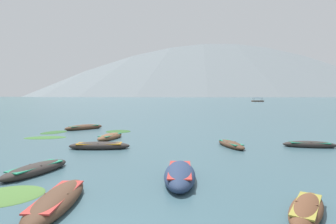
% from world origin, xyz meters
% --- Properties ---
extents(ground_plane, '(6000.00, 6000.00, 0.00)m').
position_xyz_m(ground_plane, '(0.00, 1500.00, 0.00)').
color(ground_plane, '#385660').
extents(mountain_1, '(1067.58, 1067.58, 294.27)m').
position_xyz_m(mountain_1, '(-745.56, 1884.32, 147.13)').
color(mountain_1, slate).
rests_on(mountain_1, ground).
extents(mountain_2, '(1897.24, 1897.24, 523.53)m').
position_xyz_m(mountain_2, '(36.50, 1610.29, 261.77)').
color(mountain_2, slate).
rests_on(mountain_2, ground).
extents(mountain_3, '(963.61, 963.61, 336.92)m').
position_xyz_m(mountain_3, '(906.02, 1891.06, 168.46)').
color(mountain_3, slate).
rests_on(mountain_3, ground).
extents(rowboat_0, '(1.52, 4.12, 0.81)m').
position_xyz_m(rowboat_0, '(1.94, 6.60, 0.25)').
color(rowboat_0, navy).
rests_on(rowboat_0, ground).
extents(rowboat_1, '(1.94, 3.70, 0.59)m').
position_xyz_m(rowboat_1, '(-4.63, 17.45, 0.18)').
color(rowboat_1, brown).
rests_on(rowboat_1, ground).
extents(rowboat_2, '(3.89, 4.09, 0.66)m').
position_xyz_m(rowboat_2, '(-9.56, 23.67, 0.21)').
color(rowboat_2, '#4C3323').
rests_on(rowboat_2, ground).
extents(rowboat_3, '(4.38, 1.77, 0.61)m').
position_xyz_m(rowboat_3, '(-4.05, 13.20, 0.19)').
color(rowboat_3, '#2D2826').
rests_on(rowboat_3, ground).
extents(rowboat_4, '(3.74, 1.28, 0.54)m').
position_xyz_m(rowboat_4, '(10.90, 15.24, 0.17)').
color(rowboat_4, '#2D2826').
rests_on(rowboat_4, ground).
extents(rowboat_7, '(2.14, 3.57, 0.51)m').
position_xyz_m(rowboat_7, '(5.25, 14.81, 0.16)').
color(rowboat_7, '#4C3323').
rests_on(rowboat_7, ground).
extents(rowboat_8, '(2.32, 3.22, 0.51)m').
position_xyz_m(rowboat_8, '(6.06, 3.60, 0.16)').
color(rowboat_8, brown).
rests_on(rowboat_8, ground).
extents(rowboat_9, '(1.51, 4.21, 0.66)m').
position_xyz_m(rowboat_9, '(-1.99, 3.39, 0.21)').
color(rowboat_9, '#4C3323').
rests_on(rowboat_9, ground).
extents(rowboat_10, '(2.22, 3.85, 0.58)m').
position_xyz_m(rowboat_10, '(-4.98, 7.03, 0.18)').
color(rowboat_10, '#2D2826').
rests_on(rowboat_10, ground).
extents(ferry_0, '(7.65, 3.95, 2.54)m').
position_xyz_m(ferry_0, '(42.86, 170.88, 0.45)').
color(ferry_0, '#4C3323').
rests_on(ferry_0, ground).
extents(weed_patch_2, '(3.90, 2.54, 0.14)m').
position_xyz_m(weed_patch_2, '(-10.53, 17.51, 0.00)').
color(weed_patch_2, '#38662D').
rests_on(weed_patch_2, ground).
extents(weed_patch_3, '(3.48, 3.29, 0.14)m').
position_xyz_m(weed_patch_3, '(-4.39, 4.14, 0.00)').
color(weed_patch_3, '#477033').
rests_on(weed_patch_3, ground).
extents(weed_patch_5, '(3.60, 3.60, 0.14)m').
position_xyz_m(weed_patch_5, '(-5.26, 22.17, 0.00)').
color(weed_patch_5, '#2D5628').
rests_on(weed_patch_5, ground).
extents(weed_patch_6, '(2.83, 3.46, 0.14)m').
position_xyz_m(weed_patch_6, '(-11.54, 20.88, 0.00)').
color(weed_patch_6, '#2D5628').
rests_on(weed_patch_6, ground).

